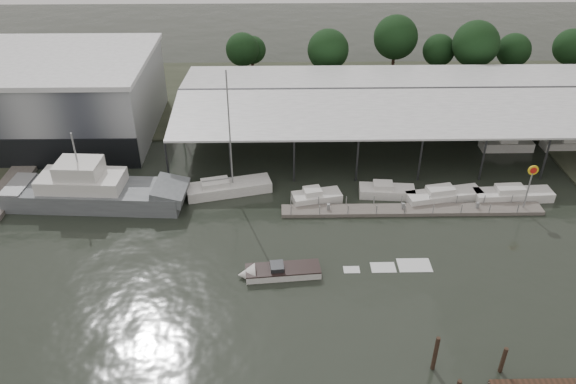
{
  "coord_description": "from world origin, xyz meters",
  "views": [
    {
      "loc": [
        0.81,
        -39.58,
        33.98
      ],
      "look_at": [
        1.69,
        10.19,
        2.5
      ],
      "focal_mm": 35.0,
      "sensor_mm": 36.0,
      "label": 1
    }
  ],
  "objects_px": {
    "grey_trawler": "(96,191)",
    "white_sailboat": "(227,188)",
    "speedboat_underway": "(276,272)",
    "shell_fuel_sign": "(531,179)"
  },
  "relations": [
    {
      "from": "grey_trawler",
      "to": "white_sailboat",
      "type": "height_order",
      "value": "white_sailboat"
    },
    {
      "from": "shell_fuel_sign",
      "to": "grey_trawler",
      "type": "bearing_deg",
      "value": 177.28
    },
    {
      "from": "shell_fuel_sign",
      "to": "grey_trawler",
      "type": "xyz_separation_m",
      "value": [
        -46.15,
        2.19,
        -2.35
      ]
    },
    {
      "from": "grey_trawler",
      "to": "speedboat_underway",
      "type": "relative_size",
      "value": 1.07
    },
    {
      "from": "grey_trawler",
      "to": "speedboat_underway",
      "type": "distance_m",
      "value": 23.17
    },
    {
      "from": "white_sailboat",
      "to": "speedboat_underway",
      "type": "relative_size",
      "value": 0.79
    },
    {
      "from": "grey_trawler",
      "to": "speedboat_underway",
      "type": "xyz_separation_m",
      "value": [
        19.58,
        -12.34,
        -1.19
      ]
    },
    {
      "from": "white_sailboat",
      "to": "speedboat_underway",
      "type": "bearing_deg",
      "value": -82.91
    },
    {
      "from": "grey_trawler",
      "to": "speedboat_underway",
      "type": "bearing_deg",
      "value": -28.52
    },
    {
      "from": "white_sailboat",
      "to": "grey_trawler",
      "type": "bearing_deg",
      "value": 173.96
    }
  ]
}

